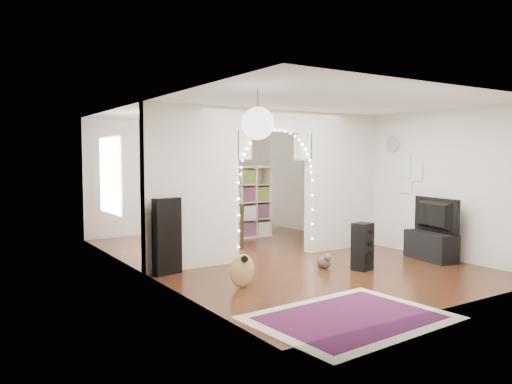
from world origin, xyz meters
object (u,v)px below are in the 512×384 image
acoustic_guitar (242,257)px  dining_table (200,214)px  floor_speaker (363,247)px  dining_chair_right (208,232)px  bookcase (238,202)px  media_console (431,246)px  dining_chair_left (211,237)px

acoustic_guitar → dining_table: (0.88, 3.11, 0.25)m
floor_speaker → dining_table: bearing=99.2°
dining_chair_right → bookcase: bearing=39.8°
bookcase → dining_table: size_ratio=1.26×
media_console → dining_chair_left: size_ratio=2.01×
acoustic_guitar → bookcase: bookcase is taller
dining_chair_left → floor_speaker: bearing=-74.7°
media_console → dining_table: size_ratio=0.77×
acoustic_guitar → dining_chair_right: bearing=92.5°
acoustic_guitar → media_console: (3.83, -0.20, -0.19)m
floor_speaker → media_console: 1.61m
media_console → dining_table: (-2.95, 3.32, 0.43)m
bookcase → dining_chair_right: bearing=-160.4°
acoustic_guitar → dining_chair_right: (1.25, 3.46, -0.19)m
bookcase → dining_table: bookcase is taller
floor_speaker → bookcase: size_ratio=0.47×
media_console → dining_chair_right: (-2.58, 3.67, -0.00)m
media_console → dining_chair_right: bearing=135.8°
acoustic_guitar → dining_chair_right: size_ratio=1.82×
floor_speaker → media_console: bearing=-16.1°
floor_speaker → bookcase: (-0.07, 3.86, 0.43)m
floor_speaker → dining_table: 3.52m
floor_speaker → media_console: size_ratio=0.77×
media_console → dining_table: dining_table is taller
bookcase → dining_chair_right: bookcase is taller
bookcase → media_console: bearing=-64.3°
floor_speaker → dining_chair_right: (-0.97, 3.59, -0.14)m
dining_chair_left → dining_chair_right: bearing=64.3°
dining_table → dining_chair_right: dining_table is taller
media_console → bookcase: 4.32m
media_console → floor_speaker: bearing=-172.1°
media_console → bookcase: size_ratio=0.61×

